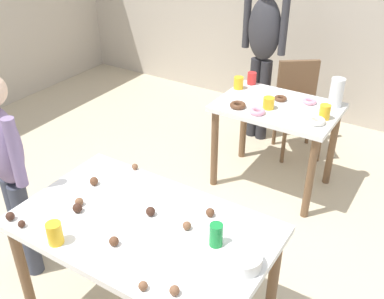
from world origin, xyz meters
TOP-DOWN VIEW (x-y plane):
  - dining_table_near at (0.11, -0.07)m, footprint 1.35×0.81m
  - dining_table_far at (0.14, 1.65)m, footprint 0.95×0.66m
  - chair_far_table at (0.09, 2.32)m, footprint 0.56×0.56m
  - person_girl_near at (-0.84, -0.14)m, footprint 0.45×0.28m
  - person_adult_far at (-0.33, 2.36)m, footprint 0.45×0.22m
  - mixing_bowl at (0.68, -0.06)m, footprint 0.18×0.18m
  - soda_can at (0.51, 0.00)m, footprint 0.07×0.07m
  - fork_near at (-0.08, 0.05)m, footprint 0.17×0.02m
  - cup_near_0 at (-0.16, -0.40)m, footprint 0.08×0.08m
  - cake_ball_0 at (-0.49, -0.41)m, footprint 0.05×0.05m
  - cake_ball_1 at (0.51, -0.36)m, footprint 0.05×0.05m
  - cake_ball_2 at (-0.40, -0.41)m, footprint 0.04×0.04m
  - cake_ball_3 at (-0.24, 0.32)m, footprint 0.04×0.04m
  - cake_ball_4 at (0.37, 0.17)m, footprint 0.05×0.05m
  - cake_ball_5 at (-0.34, 0.06)m, footprint 0.05×0.05m
  - cake_ball_6 at (-0.28, -0.13)m, footprint 0.05×0.05m
  - cake_ball_7 at (0.09, -0.27)m, footprint 0.05×0.05m
  - cake_ball_8 at (0.33, 0.02)m, footprint 0.04×0.04m
  - cake_ball_9 at (0.10, 0.01)m, footprint 0.05×0.05m
  - cake_ball_10 at (0.38, -0.41)m, footprint 0.04×0.04m
  - cake_ball_11 at (-0.24, -0.17)m, footprint 0.05×0.05m
  - pitcher_far at (0.52, 1.88)m, footprint 0.11×0.11m
  - cup_far_0 at (-0.23, 1.93)m, footprint 0.08×0.08m
  - cup_far_1 at (0.52, 1.61)m, footprint 0.08×0.08m
  - cup_far_2 at (0.10, 1.55)m, footprint 0.09×0.09m
  - cup_far_3 at (-0.28, 1.78)m, footprint 0.08×0.08m
  - donut_far_0 at (0.34, 1.82)m, footprint 0.11×0.11m
  - donut_far_1 at (0.12, 1.75)m, footprint 0.10×0.10m
  - donut_far_2 at (0.06, 1.42)m, footprint 0.12×0.12m
  - donut_far_3 at (0.50, 1.51)m, footprint 0.14×0.14m
  - donut_far_4 at (-0.11, 1.44)m, footprint 0.13×0.13m

SIDE VIEW (x-z plane):
  - chair_far_table at x=0.09m, z-range 0.06..0.93m
  - dining_table_far at x=0.14m, z-range 0.25..1.00m
  - dining_table_near at x=0.11m, z-range 0.28..1.03m
  - fork_near at x=-0.08m, z-range 0.75..0.76m
  - donut_far_1 at x=0.12m, z-range 0.75..0.78m
  - donut_far_0 at x=0.34m, z-range 0.75..0.78m
  - donut_far_2 at x=0.06m, z-range 0.75..0.79m
  - donut_far_4 at x=-0.11m, z-range 0.75..0.79m
  - cake_ball_3 at x=-0.24m, z-range 0.75..0.79m
  - cake_ball_2 at x=-0.40m, z-range 0.75..0.79m
  - donut_far_3 at x=0.50m, z-range 0.75..0.79m
  - cake_ball_10 at x=0.38m, z-range 0.75..0.79m
  - cake_ball_8 at x=0.33m, z-range 0.75..0.79m
  - cake_ball_1 at x=0.51m, z-range 0.75..0.80m
  - cake_ball_6 at x=-0.28m, z-range 0.75..0.80m
  - cake_ball_4 at x=0.37m, z-range 0.75..0.80m
  - cake_ball_0 at x=-0.49m, z-range 0.75..0.80m
  - cake_ball_7 at x=0.09m, z-range 0.75..0.80m
  - cake_ball_5 at x=-0.34m, z-range 0.75..0.80m
  - cake_ball_9 at x=0.10m, z-range 0.75..0.80m
  - cake_ball_11 at x=-0.24m, z-range 0.75..0.80m
  - mixing_bowl at x=0.68m, z-range 0.75..0.82m
  - cup_far_2 at x=0.10m, z-range 0.75..0.84m
  - cup_far_3 at x=-0.28m, z-range 0.75..0.85m
  - cup_far_0 at x=-0.23m, z-range 0.75..0.85m
  - cup_far_1 at x=0.52m, z-range 0.75..0.86m
  - cup_near_0 at x=-0.16m, z-range 0.75..0.87m
  - soda_can at x=0.51m, z-range 0.75..0.87m
  - person_girl_near at x=-0.84m, z-range 0.13..1.52m
  - pitcher_far at x=0.52m, z-range 0.75..0.98m
  - person_adult_far at x=-0.33m, z-range 0.17..1.80m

